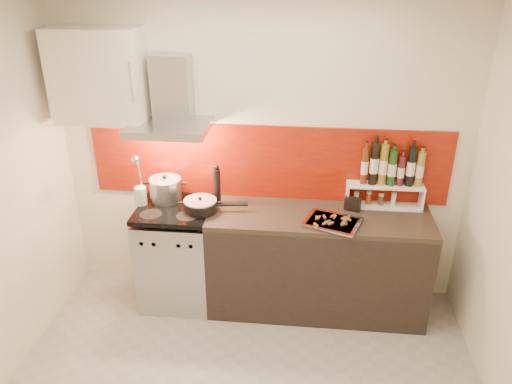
# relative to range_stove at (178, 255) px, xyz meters

# --- Properties ---
(ceiling) EXTENTS (3.40, 2.80, 0.02)m
(ceiling) POSITION_rel_range_stove_xyz_m (0.70, -1.10, 2.16)
(ceiling) COLOR white
(ceiling) RESTS_ON back_wall
(back_wall) EXTENTS (3.40, 0.02, 2.60)m
(back_wall) POSITION_rel_range_stove_xyz_m (0.70, 0.30, 0.86)
(back_wall) COLOR silver
(back_wall) RESTS_ON ground
(backsplash) EXTENTS (3.00, 0.02, 0.64)m
(backsplash) POSITION_rel_range_stove_xyz_m (0.75, 0.29, 0.78)
(backsplash) COLOR maroon
(backsplash) RESTS_ON back_wall
(range_stove) EXTENTS (0.60, 0.60, 0.91)m
(range_stove) POSITION_rel_range_stove_xyz_m (0.00, 0.00, 0.00)
(range_stove) COLOR #B7B7BA
(range_stove) RESTS_ON ground
(counter) EXTENTS (1.80, 0.60, 0.90)m
(counter) POSITION_rel_range_stove_xyz_m (1.20, 0.00, 0.01)
(counter) COLOR black
(counter) RESTS_ON ground
(range_hood) EXTENTS (0.62, 0.50, 0.61)m
(range_hood) POSITION_rel_range_stove_xyz_m (0.00, 0.14, 1.30)
(range_hood) COLOR #B7B7BA
(range_hood) RESTS_ON back_wall
(upper_cabinet) EXTENTS (0.70, 0.35, 0.72)m
(upper_cabinet) POSITION_rel_range_stove_xyz_m (-0.55, 0.13, 1.51)
(upper_cabinet) COLOR white
(upper_cabinet) RESTS_ON back_wall
(stock_pot) EXTENTS (0.27, 0.27, 0.23)m
(stock_pot) POSITION_rel_range_stove_xyz_m (-0.09, 0.12, 0.57)
(stock_pot) COLOR #B7B7BA
(stock_pot) RESTS_ON range_stove
(saute_pan) EXTENTS (0.52, 0.27, 0.12)m
(saute_pan) POSITION_rel_range_stove_xyz_m (0.24, -0.04, 0.52)
(saute_pan) COLOR black
(saute_pan) RESTS_ON range_stove
(utensil_jar) EXTENTS (0.10, 0.15, 0.47)m
(utensil_jar) POSITION_rel_range_stove_xyz_m (-0.28, 0.02, 0.60)
(utensil_jar) COLOR silver
(utensil_jar) RESTS_ON range_stove
(pepper_mill) EXTENTS (0.06, 0.06, 0.35)m
(pepper_mill) POSITION_rel_range_stove_xyz_m (0.35, 0.11, 0.63)
(pepper_mill) COLOR black
(pepper_mill) RESTS_ON counter
(step_shelf) EXTENTS (0.62, 0.17, 0.56)m
(step_shelf) POSITION_rel_range_stove_xyz_m (1.74, 0.22, 0.73)
(step_shelf) COLOR white
(step_shelf) RESTS_ON counter
(caddy_box) EXTENTS (0.14, 0.09, 0.11)m
(caddy_box) POSITION_rel_range_stove_xyz_m (1.46, 0.11, 0.52)
(caddy_box) COLOR black
(caddy_box) RESTS_ON counter
(baking_tray) EXTENTS (0.50, 0.44, 0.03)m
(baking_tray) POSITION_rel_range_stove_xyz_m (1.30, -0.13, 0.47)
(baking_tray) COLOR silver
(baking_tray) RESTS_ON counter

